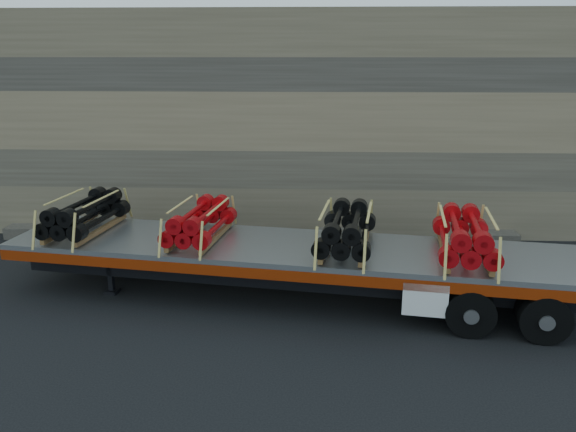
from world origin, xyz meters
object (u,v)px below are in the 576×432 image
Objects in this scene: trailer at (289,271)px; bundle_front at (85,215)px; bundle_midrear at (346,230)px; bundle_rear at (465,237)px; bundle_midfront at (200,223)px.

trailer is 5.50× the size of bundle_front.
bundle_rear reaches higher than bundle_midrear.
bundle_rear is (9.13, -1.36, 0.01)m from bundle_front.
bundle_front is 3.05m from bundle_midfront.
bundle_front is at bearing 180.00° from bundle_midrear.
trailer is 5.40× the size of bundle_rear.
bundle_front is (-5.20, 0.78, 1.12)m from trailer.
trailer is 2.46m from bundle_midfront.
bundle_rear is at bearing 0.00° from trailer.
trailer is 1.74m from bundle_midrear.
bundle_rear reaches higher than bundle_midfront.
bundle_front reaches higher than bundle_midfront.
trailer is 5.37m from bundle_front.
bundle_front is at bearing 180.00° from bundle_rear.
trailer is 4.13m from bundle_rear.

